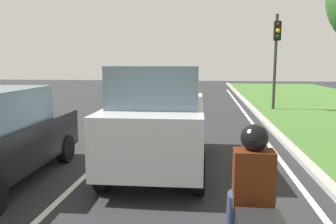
{
  "coord_description": "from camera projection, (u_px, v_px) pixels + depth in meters",
  "views": [
    {
      "loc": [
        1.78,
        0.92,
        2.35
      ],
      "look_at": [
        0.91,
        8.59,
        1.2
      ],
      "focal_mm": 35.82,
      "sensor_mm": 36.0,
      "label": 1
    }
  ],
  "objects": [
    {
      "name": "curb_right",
      "position": [
        266.0,
        122.0,
        12.93
      ],
      "size": [
        0.24,
        48.0,
        0.12
      ],
      "primitive_type": "cube",
      "color": "#9E9B93",
      "rests_on": "ground"
    },
    {
      "name": "ground_plane",
      "position": [
        161.0,
        121.0,
        13.4
      ],
      "size": [
        60.0,
        60.0,
        0.0
      ],
      "primitive_type": "plane",
      "color": "#262628"
    },
    {
      "name": "traffic_light_near_right",
      "position": [
        276.0,
        47.0,
        16.06
      ],
      "size": [
        0.32,
        0.5,
        4.63
      ],
      "color": "#2D2D2D",
      "rests_on": "ground"
    },
    {
      "name": "rider_person",
      "position": [
        253.0,
        177.0,
        3.41
      ],
      "size": [
        0.5,
        0.4,
        1.16
      ],
      "rotation": [
        0.0,
        0.0,
        -0.0
      ],
      "color": "#4C1E0C",
      "rests_on": "ground"
    },
    {
      "name": "lane_line_right_edge",
      "position": [
        252.0,
        123.0,
        12.99
      ],
      "size": [
        0.12,
        32.0,
        0.01
      ],
      "primitive_type": "cube",
      "color": "silver",
      "rests_on": "ground"
    },
    {
      "name": "car_suv_ahead",
      "position": [
        160.0,
        116.0,
        7.43
      ],
      "size": [
        2.05,
        4.54,
        2.28
      ],
      "rotation": [
        0.0,
        0.0,
        0.02
      ],
      "color": "#B7BABF",
      "rests_on": "ground"
    },
    {
      "name": "lane_line_center",
      "position": [
        143.0,
        121.0,
        13.47
      ],
      "size": [
        0.12,
        32.0,
        0.01
      ],
      "primitive_type": "cube",
      "color": "silver",
      "rests_on": "ground"
    }
  ]
}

